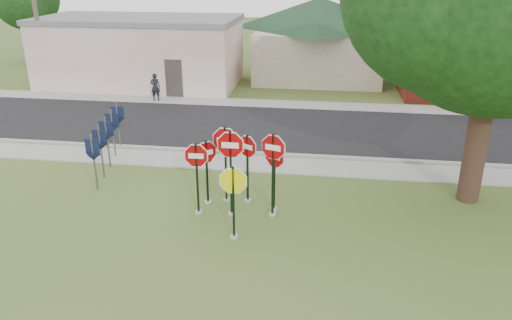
# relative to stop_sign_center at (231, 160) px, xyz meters

# --- Properties ---
(ground) EXTENTS (120.00, 120.00, 0.00)m
(ground) POSITION_rel_stop_sign_center_xyz_m (0.04, -1.33, -1.83)
(ground) COLOR #3E5921
(ground) RESTS_ON ground
(sidewalk_near) EXTENTS (60.00, 1.60, 0.06)m
(sidewalk_near) POSITION_rel_stop_sign_center_xyz_m (0.04, 4.17, -1.80)
(sidewalk_near) COLOR gray
(sidewalk_near) RESTS_ON ground
(road) EXTENTS (60.00, 7.00, 0.04)m
(road) POSITION_rel_stop_sign_center_xyz_m (0.04, 8.67, -1.81)
(road) COLOR black
(road) RESTS_ON ground
(sidewalk_far) EXTENTS (60.00, 1.60, 0.06)m
(sidewalk_far) POSITION_rel_stop_sign_center_xyz_m (0.04, 12.97, -1.80)
(sidewalk_far) COLOR gray
(sidewalk_far) RESTS_ON ground
(curb) EXTENTS (60.00, 0.20, 0.14)m
(curb) POSITION_rel_stop_sign_center_xyz_m (0.04, 5.17, -1.76)
(curb) COLOR gray
(curb) RESTS_ON ground
(stop_sign_center) EXTENTS (1.13, 0.24, 2.87)m
(stop_sign_center) POSITION_rel_stop_sign_center_xyz_m (0.00, 0.00, 0.00)
(stop_sign_center) COLOR gray
(stop_sign_center) RESTS_ON ground
(stop_sign_yellow) EXTENTS (1.07, 0.24, 2.31)m
(stop_sign_yellow) POSITION_rel_stop_sign_center_xyz_m (0.33, -1.38, -0.43)
(stop_sign_yellow) COLOR gray
(stop_sign_yellow) RESTS_ON ground
(stop_sign_left) EXTENTS (1.01, 0.24, 2.44)m
(stop_sign_left) POSITION_rel_stop_sign_center_xyz_m (-1.04, -0.06, -0.34)
(stop_sign_left) COLOR gray
(stop_sign_left) RESTS_ON ground
(stop_sign_right) EXTENTS (1.02, 0.37, 2.79)m
(stop_sign_right) POSITION_rel_stop_sign_center_xyz_m (1.26, 0.13, -0.07)
(stop_sign_right) COLOR gray
(stop_sign_right) RESTS_ON ground
(stop_sign_back_right) EXTENTS (0.85, 0.53, 2.42)m
(stop_sign_back_right) POSITION_rel_stop_sign_center_xyz_m (0.35, 0.98, -0.36)
(stop_sign_back_right) COLOR gray
(stop_sign_back_right) RESTS_ON ground
(stop_sign_back_left) EXTENTS (1.16, 0.24, 2.70)m
(stop_sign_back_left) POSITION_rel_stop_sign_center_xyz_m (-0.34, 0.89, -0.12)
(stop_sign_back_left) COLOR gray
(stop_sign_back_left) RESTS_ON ground
(stop_sign_far_right) EXTENTS (0.86, 0.56, 2.34)m
(stop_sign_far_right) POSITION_rel_stop_sign_center_xyz_m (1.26, 0.50, -0.41)
(stop_sign_far_right) COLOR gray
(stop_sign_far_right) RESTS_ON ground
(stop_sign_far_left) EXTENTS (0.74, 0.72, 2.27)m
(stop_sign_far_left) POSITION_rel_stop_sign_center_xyz_m (-0.91, 0.67, -0.46)
(stop_sign_far_left) COLOR gray
(stop_sign_far_left) RESTS_ON ground
(route_sign_row) EXTENTS (1.43, 4.63, 2.00)m
(route_sign_row) POSITION_rel_stop_sign_center_xyz_m (-5.36, 3.17, -0.60)
(route_sign_row) COLOR #59595E
(route_sign_row) RESTS_ON ground
(building_stucco) EXTENTS (12.20, 6.20, 4.20)m
(building_stucco) POSITION_rel_stop_sign_center_xyz_m (-8.96, 16.67, 0.32)
(building_stucco) COLOR silver
(building_stucco) RESTS_ON ground
(building_house) EXTENTS (11.60, 11.60, 6.20)m
(building_house) POSITION_rel_stop_sign_center_xyz_m (2.04, 20.67, 1.82)
(building_house) COLOR beige
(building_house) RESTS_ON ground
(building_brick) EXTENTS (10.20, 6.20, 4.75)m
(building_brick) POSITION_rel_stop_sign_center_xyz_m (12.04, 17.17, 0.58)
(building_brick) COLOR maroon
(building_brick) RESTS_ON ground
(utility_pole_near) EXTENTS (2.20, 0.26, 9.50)m
(utility_pole_near) POSITION_rel_stop_sign_center_xyz_m (-13.96, 13.87, 3.14)
(utility_pole_near) COLOR #45362E
(utility_pole_near) RESTS_ON ground
(pedestrian) EXTENTS (0.57, 0.38, 1.53)m
(pedestrian) POSITION_rel_stop_sign_center_xyz_m (-6.77, 12.73, -1.00)
(pedestrian) COLOR black
(pedestrian) RESTS_ON sidewalk_far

